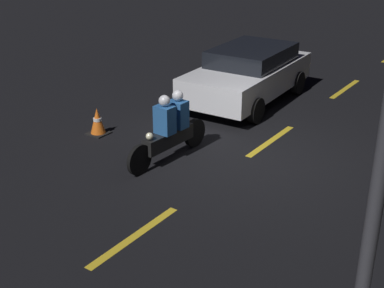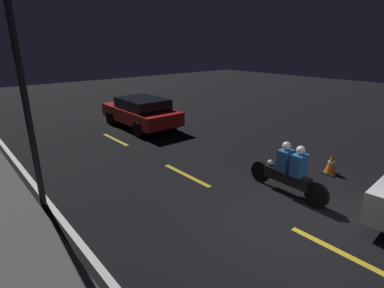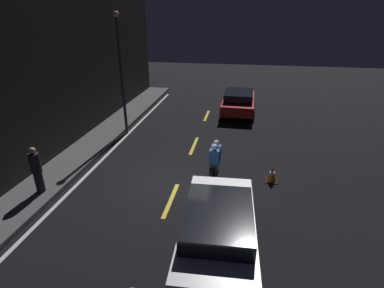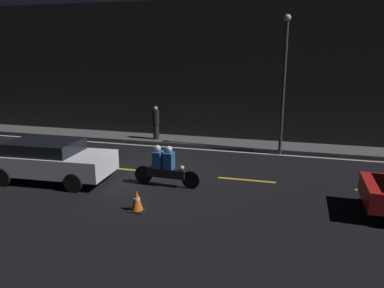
# 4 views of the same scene
# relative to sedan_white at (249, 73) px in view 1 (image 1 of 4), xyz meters

# --- Properties ---
(ground_plane) EXTENTS (56.00, 56.00, 0.00)m
(ground_plane) POSITION_rel_sedan_white_xyz_m (3.05, 1.74, -0.75)
(ground_plane) COLOR black
(lane_dash_b) EXTENTS (2.00, 0.14, 0.01)m
(lane_dash_b) POSITION_rel_sedan_white_xyz_m (-2.45, 1.74, -0.75)
(lane_dash_b) COLOR gold
(lane_dash_b) RESTS_ON ground
(lane_dash_c) EXTENTS (2.00, 0.14, 0.01)m
(lane_dash_c) POSITION_rel_sedan_white_xyz_m (2.05, 1.74, -0.75)
(lane_dash_c) COLOR gold
(lane_dash_c) RESTS_ON ground
(lane_dash_d) EXTENTS (2.00, 0.14, 0.01)m
(lane_dash_d) POSITION_rel_sedan_white_xyz_m (6.55, 1.74, -0.75)
(lane_dash_d) COLOR gold
(lane_dash_d) RESTS_ON ground
(sedan_white) EXTENTS (4.24, 2.09, 1.40)m
(sedan_white) POSITION_rel_sedan_white_xyz_m (0.00, 0.00, 0.00)
(sedan_white) COLOR silver
(sedan_white) RESTS_ON ground
(motorcycle) EXTENTS (2.29, 0.39, 1.37)m
(motorcycle) POSITION_rel_sedan_white_xyz_m (3.99, 0.49, -0.11)
(motorcycle) COLOR black
(motorcycle) RESTS_ON ground
(traffic_cone_near) EXTENTS (0.43, 0.43, 0.60)m
(traffic_cone_near) POSITION_rel_sedan_white_xyz_m (3.88, -1.60, -0.46)
(traffic_cone_near) COLOR black
(traffic_cone_near) RESTS_ON ground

